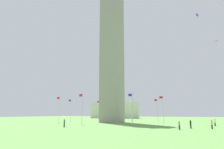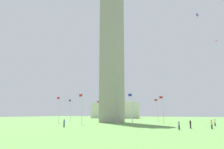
% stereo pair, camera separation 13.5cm
% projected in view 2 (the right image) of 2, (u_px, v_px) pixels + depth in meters
% --- Properties ---
extents(ground_plane, '(260.00, 260.00, 0.00)m').
position_uv_depth(ground_plane, '(112.00, 122.00, 70.00)').
color(ground_plane, '#609347').
extents(obelisk_monument, '(6.42, 6.42, 58.35)m').
position_uv_depth(obelisk_monument, '(112.00, 38.00, 75.25)').
color(obelisk_monument, gray).
rests_on(obelisk_monument, ground).
extents(flagpole_n, '(1.12, 0.14, 8.14)m').
position_uv_depth(flagpole_n, '(71.00, 109.00, 78.55)').
color(flagpole_n, silver).
rests_on(flagpole_n, ground).
extents(flagpole_ne, '(1.12, 0.14, 8.14)m').
position_uv_depth(flagpole_ne, '(59.00, 108.00, 65.71)').
color(flagpole_ne, silver).
rests_on(flagpole_ne, ground).
extents(flagpole_e, '(1.12, 0.14, 8.14)m').
position_uv_depth(flagpole_e, '(82.00, 108.00, 55.87)').
color(flagpole_e, silver).
rests_on(flagpole_e, ground).
extents(flagpole_se, '(1.12, 0.14, 8.14)m').
position_uv_depth(flagpole_se, '(132.00, 107.00, 54.79)').
color(flagpole_se, silver).
rests_on(flagpole_se, ground).
extents(flagpole_s, '(1.12, 0.14, 8.14)m').
position_uv_depth(flagpole_s, '(163.00, 108.00, 63.11)').
color(flagpole_s, silver).
rests_on(flagpole_s, ground).
extents(flagpole_sw, '(1.12, 0.14, 8.14)m').
position_uv_depth(flagpole_sw, '(157.00, 109.00, 75.95)').
color(flagpole_sw, silver).
rests_on(flagpole_sw, ground).
extents(flagpole_w, '(1.12, 0.14, 8.14)m').
position_uv_depth(flagpole_w, '(131.00, 110.00, 85.79)').
color(flagpole_w, silver).
rests_on(flagpole_w, ground).
extents(flagpole_nw, '(1.12, 0.14, 8.14)m').
position_uv_depth(flagpole_nw, '(99.00, 110.00, 86.86)').
color(flagpole_nw, silver).
rests_on(flagpole_nw, ground).
extents(person_white_shirt, '(0.32, 0.32, 1.65)m').
position_uv_depth(person_white_shirt, '(215.00, 123.00, 50.02)').
color(person_white_shirt, '#2D2D38').
rests_on(person_white_shirt, ground).
extents(person_yellow_shirt, '(0.32, 0.32, 1.76)m').
position_uv_depth(person_yellow_shirt, '(212.00, 124.00, 40.72)').
color(person_yellow_shirt, '#2D2D38').
rests_on(person_yellow_shirt, ground).
extents(person_black_shirt, '(0.32, 0.32, 1.73)m').
position_uv_depth(person_black_shirt, '(190.00, 124.00, 42.36)').
color(person_black_shirt, '#2D2D38').
rests_on(person_black_shirt, ground).
extents(person_gray_shirt, '(0.32, 0.32, 1.66)m').
position_uv_depth(person_gray_shirt, '(179.00, 125.00, 38.89)').
color(person_gray_shirt, '#2D2D38').
rests_on(person_gray_shirt, ground).
extents(person_blue_shirt, '(0.32, 0.32, 1.73)m').
position_uv_depth(person_blue_shirt, '(64.00, 123.00, 46.19)').
color(person_blue_shirt, '#2D2D38').
rests_on(person_blue_shirt, ground).
extents(kite_purple_box, '(0.88, 0.79, 1.72)m').
position_uv_depth(kite_purple_box, '(197.00, 15.00, 64.41)').
color(kite_purple_box, purple).
extents(kite_pink_diamond, '(1.08, 1.12, 1.54)m').
position_uv_depth(kite_pink_diamond, '(216.00, 41.00, 57.50)').
color(kite_pink_diamond, pink).
extents(distant_building, '(28.42, 10.88, 9.66)m').
position_uv_depth(distant_building, '(115.00, 110.00, 132.38)').
color(distant_building, beige).
rests_on(distant_building, ground).
extents(picnic_blanket_near_first_person, '(2.19, 1.96, 0.01)m').
position_uv_depth(picnic_blanket_near_first_person, '(208.00, 126.00, 50.34)').
color(picnic_blanket_near_first_person, green).
rests_on(picnic_blanket_near_first_person, ground).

